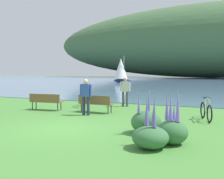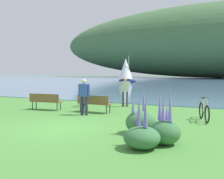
{
  "view_description": "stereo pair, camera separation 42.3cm",
  "coord_description": "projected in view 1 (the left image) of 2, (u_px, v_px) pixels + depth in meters",
  "views": [
    {
      "loc": [
        5.4,
        -8.04,
        2.09
      ],
      "look_at": [
        -0.84,
        6.15,
        1.0
      ],
      "focal_mm": 42.59,
      "sensor_mm": 36.0,
      "label": 1
    },
    {
      "loc": [
        5.79,
        -7.86,
        2.09
      ],
      "look_at": [
        -0.84,
        6.15,
        1.0
      ],
      "focal_mm": 42.59,
      "sensor_mm": 36.0,
      "label": 2
    }
  ],
  "objects": [
    {
      "name": "distant_hillside",
      "position": [
        212.0,
        41.0,
        77.65
      ],
      "size": [
        101.64,
        28.0,
        21.63
      ],
      "primitive_type": "ellipsoid",
      "color": "#42663D",
      "rests_on": "bay_water"
    },
    {
      "name": "echium_bush_closest_to_camera",
      "position": [
        172.0,
        130.0,
        7.57
      ],
      "size": [
        0.89,
        0.89,
        1.59
      ],
      "color": "#386B3D",
      "rests_on": "ground"
    },
    {
      "name": "bicycle_beside_path",
      "position": [
        84.0,
        100.0,
        15.65
      ],
      "size": [
        0.85,
        1.61,
        1.01
      ],
      "color": "black",
      "rests_on": "ground"
    },
    {
      "name": "person_at_shoreline",
      "position": [
        125.0,
        90.0,
        15.53
      ],
      "size": [
        0.58,
        0.33,
        1.71
      ],
      "color": "#4C4C51",
      "rests_on": "ground"
    },
    {
      "name": "echium_bush_mid_cluster",
      "position": [
        150.0,
        136.0,
        7.15
      ],
      "size": [
        1.0,
        1.0,
        1.43
      ],
      "color": "#386B3D",
      "rests_on": "ground"
    },
    {
      "name": "park_bench_near_camera",
      "position": [
        95.0,
        102.0,
        13.27
      ],
      "size": [
        1.82,
        0.56,
        0.88
      ],
      "color": "brown",
      "rests_on": "ground"
    },
    {
      "name": "bay_water",
      "position": [
        199.0,
        81.0,
        53.17
      ],
      "size": [
        180.0,
        80.0,
        0.04
      ],
      "primitive_type": "cube",
      "color": "#5B7F9E",
      "rests_on": "ground"
    },
    {
      "name": "sailboat_mid_bay",
      "position": [
        121.0,
        70.0,
        45.8
      ],
      "size": [
        4.08,
        2.95,
        4.62
      ],
      "color": "navy",
      "rests_on": "bay_water"
    },
    {
      "name": "person_on_the_grass",
      "position": [
        86.0,
        95.0,
        12.47
      ],
      "size": [
        0.61,
        0.24,
        1.71
      ],
      "color": "#282D47",
      "rests_on": "ground"
    },
    {
      "name": "ground_plane",
      "position": [
        65.0,
        128.0,
        9.66
      ],
      "size": [
        200.0,
        200.0,
        0.0
      ],
      "primitive_type": "plane",
      "color": "#478438"
    },
    {
      "name": "echium_bush_beside_closest",
      "position": [
        146.0,
        121.0,
        8.87
      ],
      "size": [
        1.02,
        1.02,
        1.51
      ],
      "color": "#386B3D",
      "rests_on": "ground"
    },
    {
      "name": "park_bench_further_along",
      "position": [
        46.0,
        100.0,
        14.09
      ],
      "size": [
        1.84,
        0.66,
        0.88
      ],
      "color": "brown",
      "rests_on": "ground"
    },
    {
      "name": "bicycle_leaning_near_bench",
      "position": [
        206.0,
        111.0,
        11.24
      ],
      "size": [
        0.63,
        1.69,
        1.01
      ],
      "color": "black",
      "rests_on": "ground"
    }
  ]
}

